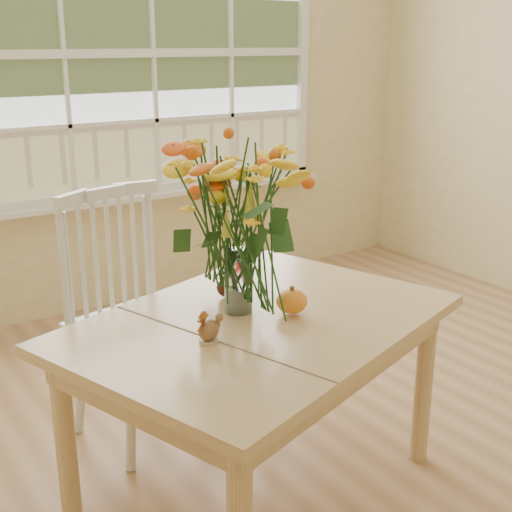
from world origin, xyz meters
TOP-DOWN VIEW (x-y plane):
  - floor at (0.00, 0.00)m, footprint 4.00×4.50m
  - wall_back at (0.00, 2.25)m, footprint 4.00×0.02m
  - window at (0.00, 2.21)m, footprint 2.42×0.12m
  - dining_table at (-0.64, 0.13)m, footprint 1.53×1.29m
  - windsor_chair at (-0.84, 0.82)m, footprint 0.56×0.54m
  - flower_vase at (-0.67, 0.22)m, footprint 0.47×0.47m
  - pumpkin at (-0.53, 0.09)m, footprint 0.11×0.11m
  - turkey_figurine at (-0.89, 0.05)m, footprint 0.10×0.09m
  - dark_gourd at (-0.63, 0.36)m, footprint 0.13×0.10m

SIDE VIEW (x-z plane):
  - floor at x=0.00m, z-range -0.01..0.00m
  - windsor_chair at x=-0.84m, z-range 0.06..1.09m
  - dining_table at x=-0.64m, z-range 0.26..0.96m
  - dark_gourd at x=-0.63m, z-range 0.70..0.77m
  - turkey_figurine at x=-0.89m, z-range 0.69..0.80m
  - pumpkin at x=-0.53m, z-range 0.70..0.79m
  - flower_vase at x=-0.67m, z-range 0.76..1.32m
  - wall_back at x=0.00m, z-range 0.00..2.70m
  - window at x=0.00m, z-range 0.66..2.40m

